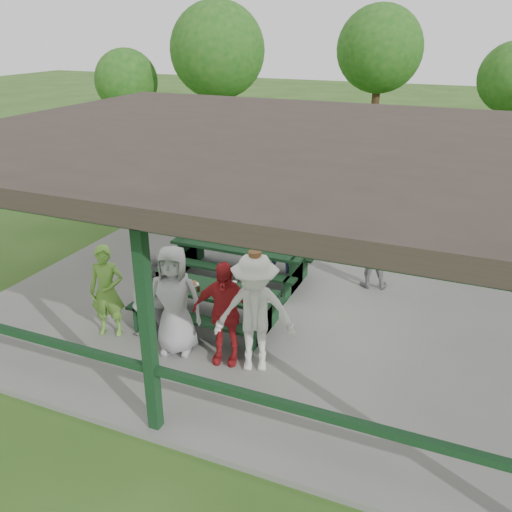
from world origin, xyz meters
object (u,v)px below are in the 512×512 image
at_px(contestant_grey_left, 151,299).
at_px(spectator_grey, 372,253).
at_px(contestant_green, 107,291).
at_px(contestant_grey_mid, 174,300).
at_px(spectator_blue, 227,211).
at_px(farm_trailer, 273,170).
at_px(pickup_truck, 422,178).
at_px(contestant_red, 224,313).
at_px(picnic_table_near, 207,302).
at_px(picnic_table_far, 240,257).
at_px(spectator_lblue, 281,239).
at_px(contestant_white_fedora, 255,313).

distance_m(contestant_grey_left, spectator_grey, 4.55).
relative_size(contestant_green, contestant_grey_mid, 0.89).
bearing_deg(contestant_grey_left, contestant_grey_mid, -2.83).
distance_m(spectator_blue, farm_trailer, 5.51).
distance_m(contestant_green, pickup_truck, 10.93).
bearing_deg(contestant_grey_mid, spectator_blue, 90.11).
bearing_deg(contestant_red, pickup_truck, 68.91).
xyz_separation_m(contestant_grey_left, spectator_grey, (2.89, 3.51, -0.07)).
bearing_deg(contestant_grey_mid, picnic_table_near, 68.79).
bearing_deg(contestant_green, farm_trailer, 76.20).
distance_m(picnic_table_far, contestant_grey_left, 2.84).
height_order(spectator_lblue, spectator_blue, spectator_blue).
bearing_deg(picnic_table_near, contestant_red, -48.65).
distance_m(contestant_green, spectator_lblue, 4.00).
bearing_deg(spectator_lblue, contestant_grey_left, 59.11).
xyz_separation_m(contestant_green, contestant_grey_mid, (1.32, -0.01, 0.10)).
distance_m(picnic_table_far, spectator_lblue, 0.99).
bearing_deg(contestant_red, picnic_table_near, 119.67).
bearing_deg(contestant_red, contestant_green, 169.21).
distance_m(picnic_table_far, spectator_blue, 1.76).
height_order(picnic_table_near, contestant_grey_mid, contestant_grey_mid).
bearing_deg(contestant_grey_left, contestant_green, -167.31).
relative_size(picnic_table_far, spectator_grey, 1.97).
bearing_deg(picnic_table_near, contestant_grey_mid, -96.17).
distance_m(picnic_table_near, contestant_grey_mid, 1.00).
relative_size(contestant_grey_left, contestant_white_fedora, 0.81).
height_order(picnic_table_near, spectator_lblue, spectator_lblue).
bearing_deg(farm_trailer, pickup_truck, 14.78).
bearing_deg(picnic_table_near, farm_trailer, 104.02).
bearing_deg(contestant_white_fedora, contestant_grey_left, 159.27).
xyz_separation_m(picnic_table_near, contestant_red, (0.75, -0.85, 0.38)).
xyz_separation_m(contestant_grey_left, contestant_grey_mid, (0.49, -0.09, 0.12)).
bearing_deg(pickup_truck, contestant_green, 167.11).
xyz_separation_m(spectator_lblue, pickup_truck, (2.08, 6.64, -0.08)).
bearing_deg(spectator_lblue, spectator_blue, -38.97).
distance_m(spectator_grey, farm_trailer, 7.59).
distance_m(contestant_grey_left, contestant_grey_mid, 0.52).
distance_m(picnic_table_near, spectator_grey, 3.56).
xyz_separation_m(contestant_grey_mid, spectator_grey, (2.40, 3.60, -0.19)).
bearing_deg(spectator_grey, contestant_green, 29.81).
distance_m(contestant_white_fedora, spectator_grey, 3.71).
distance_m(contestant_grey_left, contestant_white_fedora, 1.86).
height_order(picnic_table_far, contestant_grey_left, contestant_grey_left).
relative_size(contestant_grey_left, spectator_blue, 0.85).
distance_m(contestant_red, spectator_lblue, 3.58).
bearing_deg(farm_trailer, contestant_red, -64.85).
bearing_deg(contestant_green, pickup_truck, 50.93).
bearing_deg(contestant_green, spectator_blue, 69.51).
bearing_deg(picnic_table_far, contestant_green, -111.16).
bearing_deg(contestant_grey_left, picnic_table_near, 61.04).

